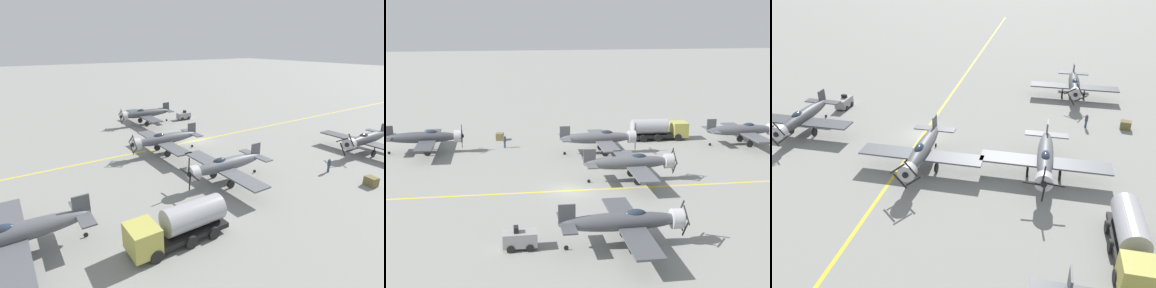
% 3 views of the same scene
% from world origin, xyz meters
% --- Properties ---
extents(ground_plane, '(400.00, 400.00, 0.00)m').
position_xyz_m(ground_plane, '(0.00, 0.00, 0.00)').
color(ground_plane, gray).
extents(taxiway_stripe, '(0.30, 160.00, 0.01)m').
position_xyz_m(taxiway_stripe, '(0.00, 0.00, 0.00)').
color(taxiway_stripe, yellow).
rests_on(taxiway_stripe, ground).
extents(airplane_near_left, '(12.00, 9.98, 3.65)m').
position_xyz_m(airplane_near_left, '(-17.33, -16.23, 2.01)').
color(airplane_near_left, '#404348').
rests_on(airplane_near_left, ground).
extents(airplane_mid_center, '(12.00, 9.98, 3.65)m').
position_xyz_m(airplane_mid_center, '(-2.26, 6.80, 2.01)').
color(airplane_mid_center, '#53555A').
rests_on(airplane_mid_center, ground).
extents(airplane_far_left, '(12.00, 9.98, 3.78)m').
position_xyz_m(airplane_far_left, '(-15.61, 25.51, 2.01)').
color(airplane_far_left, '#4F5257').
rests_on(airplane_far_left, ground).
extents(airplane_mid_left, '(12.00, 9.98, 3.80)m').
position_xyz_m(airplane_mid_left, '(-13.90, 5.66, 2.01)').
color(airplane_mid_left, '#57595E').
rests_on(airplane_mid_left, ground).
extents(airplane_mid_right, '(12.00, 9.98, 3.65)m').
position_xyz_m(airplane_mid_right, '(13.57, 2.40, 2.01)').
color(airplane_mid_right, '#45474C').
rests_on(airplane_mid_right, ground).
extents(fuel_tanker, '(2.67, 8.00, 2.98)m').
position_xyz_m(fuel_tanker, '(-20.09, 15.16, 1.51)').
color(fuel_tanker, black).
rests_on(fuel_tanker, ground).
extents(tow_tractor, '(1.57, 2.60, 1.79)m').
position_xyz_m(tow_tractor, '(12.78, -5.60, 0.79)').
color(tow_tractor, gray).
rests_on(tow_tractor, ground).
extents(ground_crew_walking, '(0.37, 0.37, 1.72)m').
position_xyz_m(ground_crew_walking, '(-18.52, -6.30, 0.94)').
color(ground_crew_walking, '#334256').
rests_on(ground_crew_walking, ground).
extents(supply_crate_by_tanker, '(1.31, 1.14, 0.98)m').
position_xyz_m(supply_crate_by_tanker, '(-23.12, -6.91, 0.49)').
color(supply_crate_by_tanker, brown).
rests_on(supply_crate_by_tanker, ground).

